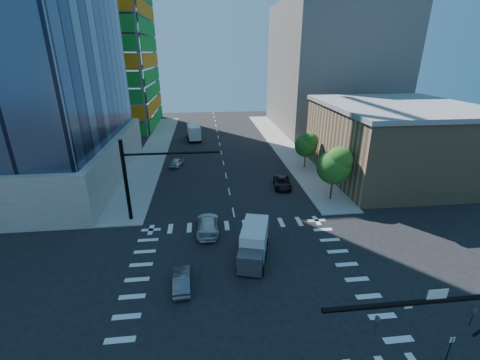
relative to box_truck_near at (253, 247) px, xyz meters
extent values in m
plane|color=black|center=(-0.92, -2.77, -1.28)|extent=(160.00, 160.00, 0.00)
cube|color=silver|center=(-0.92, -2.77, -1.27)|extent=(20.00, 20.00, 0.01)
cube|color=#999591|center=(11.58, 37.23, -1.20)|extent=(5.00, 60.00, 0.15)
cube|color=#999591|center=(-13.42, 37.23, -1.20)|extent=(5.00, 60.00, 0.15)
cube|color=gray|center=(-30.92, 22.23, 1.72)|extent=(30.00, 30.00, 6.00)
cube|color=#188728|center=(-15.82, 59.23, 23.22)|extent=(0.12, 24.00, 49.00)
cube|color=#C5710B|center=(-28.42, 46.63, 23.22)|extent=(24.00, 0.12, 49.00)
cube|color=#947956|center=(24.08, 19.23, 3.72)|extent=(20.00, 22.00, 10.00)
cube|color=slate|center=(24.08, 19.23, 9.02)|extent=(20.50, 22.50, 0.60)
cube|color=slate|center=(26.08, 52.23, 12.72)|extent=(24.00, 30.00, 28.00)
cylinder|color=black|center=(5.58, -14.27, 6.27)|extent=(10.00, 0.24, 0.24)
imported|color=black|center=(7.58, -14.27, 5.17)|extent=(0.16, 0.20, 1.00)
imported|color=black|center=(3.08, -14.27, 5.17)|extent=(0.16, 0.20, 1.00)
cube|color=white|center=(5.58, -14.27, 6.62)|extent=(0.90, 0.04, 0.50)
cylinder|color=black|center=(-12.42, 8.73, 3.37)|extent=(0.40, 0.40, 9.00)
cylinder|color=black|center=(-7.42, 8.73, 6.27)|extent=(10.00, 0.24, 0.24)
imported|color=black|center=(-6.42, 8.73, 5.17)|extent=(0.16, 0.20, 1.00)
cylinder|color=#382316|center=(11.58, 11.23, 0.01)|extent=(0.20, 0.20, 2.27)
sphere|color=#1C5416|center=(11.58, 11.23, 3.10)|extent=(4.16, 4.16, 4.16)
sphere|color=#377326|center=(11.98, 10.93, 4.07)|extent=(3.25, 3.25, 3.25)
cylinder|color=#382316|center=(11.88, 23.23, -0.16)|extent=(0.20, 0.20, 1.92)
sphere|color=#1C5416|center=(11.88, 23.23, 2.45)|extent=(3.52, 3.52, 3.52)
sphere|color=#377326|center=(12.28, 22.93, 3.27)|extent=(2.75, 2.75, 2.75)
cylinder|color=black|center=(9.78, -11.77, -0.18)|extent=(0.06, 0.06, 2.20)
cube|color=silver|center=(9.78, -11.77, 0.72)|extent=(0.30, 0.03, 0.40)
imported|color=black|center=(6.51, 15.96, -0.61)|extent=(2.81, 5.02, 1.32)
imported|color=silver|center=(-3.96, 5.33, -0.49)|extent=(2.35, 5.49, 1.58)
imported|color=#B8BAC1|center=(-8.60, 26.59, -0.63)|extent=(2.50, 4.05, 1.29)
imported|color=#535358|center=(-6.17, -3.06, -0.65)|extent=(1.50, 3.84, 1.25)
cube|color=silver|center=(0.00, 0.00, 0.44)|extent=(3.29, 4.92, 2.34)
cube|color=#414048|center=(0.00, 0.00, -0.15)|extent=(2.43, 2.12, 1.71)
cube|color=silver|center=(-6.17, 43.42, 0.64)|extent=(3.00, 5.28, 2.62)
cube|color=#414048|center=(-6.17, 43.42, -0.02)|extent=(2.51, 2.07, 1.91)
camera|label=1|loc=(-3.91, -24.01, 16.10)|focal=24.00mm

